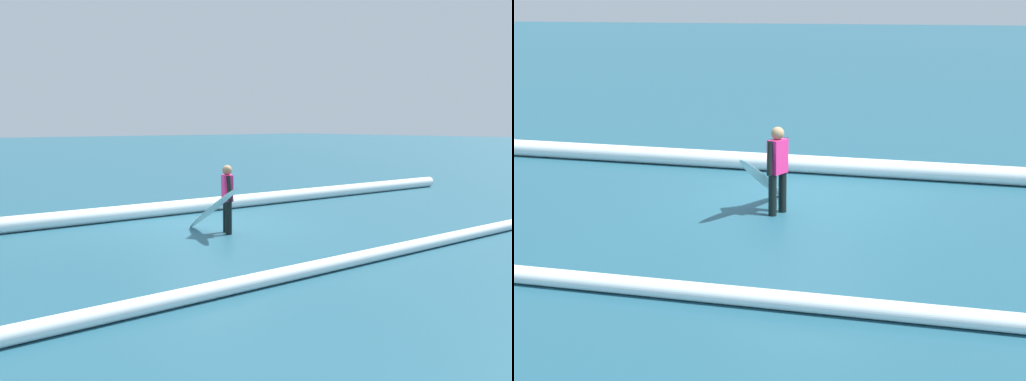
% 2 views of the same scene
% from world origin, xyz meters
% --- Properties ---
extents(ground_plane, '(190.65, 190.65, 0.00)m').
position_xyz_m(ground_plane, '(0.00, 0.00, 0.00)').
color(ground_plane, '#1F4F62').
extents(surfer, '(0.32, 0.56, 1.51)m').
position_xyz_m(surfer, '(0.23, 0.98, 0.85)').
color(surfer, black).
rests_on(surfer, ground_plane).
extents(surfboard, '(0.46, 2.09, 1.16)m').
position_xyz_m(surfboard, '(0.53, 0.84, 0.56)').
color(surfboard, white).
rests_on(surfboard, ground_plane).
extents(wave_crest_foreground, '(25.77, 0.84, 0.37)m').
position_xyz_m(wave_crest_foreground, '(1.23, -2.09, 0.19)').
color(wave_crest_foreground, white).
rests_on(wave_crest_foreground, ground_plane).
extents(wave_crest_midground, '(17.36, 0.31, 0.24)m').
position_xyz_m(wave_crest_midground, '(1.32, 4.78, 0.12)').
color(wave_crest_midground, white).
rests_on(wave_crest_midground, ground_plane).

